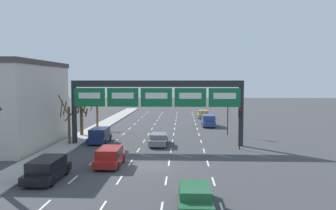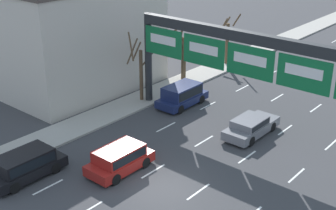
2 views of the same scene
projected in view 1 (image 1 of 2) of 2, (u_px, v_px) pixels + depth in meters
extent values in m
plane|color=#3D3D3F|center=(149.00, 166.00, 26.94)|extent=(220.00, 220.00, 0.00)
cube|color=#A8A399|center=(34.00, 164.00, 27.36)|extent=(2.80, 110.00, 0.15)
cube|color=white|center=(43.00, 206.00, 18.19)|extent=(0.12, 2.00, 0.01)
cube|color=white|center=(73.00, 179.00, 23.17)|extent=(0.12, 2.00, 0.01)
cube|color=white|center=(93.00, 162.00, 28.15)|extent=(0.12, 2.00, 0.01)
cube|color=white|center=(106.00, 150.00, 33.14)|extent=(0.12, 2.00, 0.01)
cube|color=white|center=(116.00, 141.00, 38.12)|extent=(0.12, 2.00, 0.01)
cube|color=white|center=(124.00, 134.00, 43.10)|extent=(0.12, 2.00, 0.01)
cube|color=white|center=(130.00, 128.00, 48.08)|extent=(0.12, 2.00, 0.01)
cube|color=white|center=(135.00, 124.00, 53.06)|extent=(0.12, 2.00, 0.01)
cube|color=white|center=(139.00, 120.00, 58.04)|extent=(0.12, 2.00, 0.01)
cube|color=white|center=(142.00, 117.00, 63.03)|extent=(0.12, 2.00, 0.01)
cube|color=white|center=(145.00, 114.00, 68.01)|extent=(0.12, 2.00, 0.01)
cube|color=white|center=(148.00, 112.00, 72.99)|extent=(0.12, 2.00, 0.01)
cube|color=white|center=(102.00, 207.00, 18.05)|extent=(0.12, 2.00, 0.01)
cube|color=white|center=(119.00, 180.00, 23.03)|extent=(0.12, 2.00, 0.01)
cube|color=white|center=(131.00, 162.00, 28.01)|extent=(0.12, 2.00, 0.01)
cube|color=white|center=(138.00, 150.00, 32.99)|extent=(0.12, 2.00, 0.01)
cube|color=white|center=(144.00, 141.00, 37.97)|extent=(0.12, 2.00, 0.01)
cube|color=white|center=(149.00, 134.00, 42.96)|extent=(0.12, 2.00, 0.01)
cube|color=white|center=(152.00, 129.00, 47.94)|extent=(0.12, 2.00, 0.01)
cube|color=white|center=(155.00, 124.00, 52.92)|extent=(0.12, 2.00, 0.01)
cube|color=white|center=(157.00, 120.00, 57.90)|extent=(0.12, 2.00, 0.01)
cube|color=white|center=(159.00, 117.00, 62.88)|extent=(0.12, 2.00, 0.01)
cube|color=white|center=(161.00, 115.00, 67.86)|extent=(0.12, 2.00, 0.01)
cube|color=white|center=(162.00, 112.00, 72.85)|extent=(0.12, 2.00, 0.01)
cube|color=white|center=(162.00, 208.00, 17.90)|extent=(0.12, 2.00, 0.01)
cube|color=white|center=(166.00, 181.00, 22.89)|extent=(0.12, 2.00, 0.01)
cube|color=white|center=(169.00, 163.00, 27.87)|extent=(0.12, 2.00, 0.01)
cube|color=white|center=(171.00, 150.00, 32.85)|extent=(0.12, 2.00, 0.01)
cube|color=white|center=(173.00, 141.00, 37.83)|extent=(0.12, 2.00, 0.01)
cube|color=white|center=(174.00, 134.00, 42.81)|extent=(0.12, 2.00, 0.01)
cube|color=white|center=(175.00, 129.00, 47.79)|extent=(0.12, 2.00, 0.01)
cube|color=white|center=(175.00, 124.00, 52.78)|extent=(0.12, 2.00, 0.01)
cube|color=white|center=(176.00, 120.00, 57.76)|extent=(0.12, 2.00, 0.01)
cube|color=white|center=(176.00, 117.00, 62.74)|extent=(0.12, 2.00, 0.01)
cube|color=white|center=(177.00, 115.00, 67.72)|extent=(0.12, 2.00, 0.01)
cube|color=white|center=(177.00, 112.00, 72.70)|extent=(0.12, 2.00, 0.01)
cube|color=white|center=(222.00, 210.00, 17.76)|extent=(0.12, 2.00, 0.01)
cube|color=white|center=(213.00, 181.00, 22.74)|extent=(0.12, 2.00, 0.01)
cube|color=white|center=(208.00, 163.00, 27.72)|extent=(0.12, 2.00, 0.01)
cube|color=white|center=(204.00, 151.00, 32.71)|extent=(0.12, 2.00, 0.01)
cube|color=white|center=(201.00, 142.00, 37.69)|extent=(0.12, 2.00, 0.01)
cube|color=white|center=(199.00, 134.00, 42.67)|extent=(0.12, 2.00, 0.01)
cube|color=white|center=(197.00, 129.00, 47.65)|extent=(0.12, 2.00, 0.01)
cube|color=white|center=(196.00, 124.00, 52.63)|extent=(0.12, 2.00, 0.01)
cube|color=white|center=(195.00, 121.00, 57.61)|extent=(0.12, 2.00, 0.01)
cube|color=white|center=(194.00, 117.00, 62.60)|extent=(0.12, 2.00, 0.01)
cube|color=white|center=(193.00, 115.00, 67.58)|extent=(0.12, 2.00, 0.01)
cube|color=white|center=(192.00, 112.00, 72.56)|extent=(0.12, 2.00, 0.01)
cylinder|color=#232628|center=(74.00, 113.00, 35.77)|extent=(0.55, 0.55, 7.03)
cylinder|color=#232628|center=(241.00, 113.00, 34.98)|extent=(0.55, 0.55, 7.03)
cube|color=#232628|center=(157.00, 84.00, 35.14)|extent=(18.10, 0.60, 0.70)
cube|color=#116B38|center=(89.00, 97.00, 35.22)|extent=(3.37, 0.08, 2.01)
cube|color=white|center=(89.00, 96.00, 35.16)|extent=(2.36, 0.02, 0.64)
cube|color=#116B38|center=(123.00, 97.00, 35.07)|extent=(3.37, 0.08, 2.01)
cube|color=white|center=(123.00, 96.00, 35.01)|extent=(2.36, 0.02, 0.64)
cube|color=#116B38|center=(156.00, 97.00, 34.91)|extent=(3.37, 0.08, 2.01)
cube|color=white|center=(156.00, 96.00, 34.85)|extent=(2.36, 0.02, 0.64)
cube|color=#116B38|center=(190.00, 97.00, 34.75)|extent=(3.37, 0.08, 2.01)
cube|color=white|center=(190.00, 96.00, 34.69)|extent=(2.36, 0.02, 0.64)
cube|color=#116B38|center=(225.00, 98.00, 34.59)|extent=(3.37, 0.08, 2.01)
cube|color=white|center=(225.00, 96.00, 34.54)|extent=(2.36, 0.02, 0.64)
cube|color=#235B38|center=(195.00, 199.00, 18.01)|extent=(1.78, 4.53, 0.62)
cube|color=#235B38|center=(195.00, 190.00, 17.70)|extent=(1.64, 2.36, 0.48)
cube|color=black|center=(195.00, 190.00, 17.70)|extent=(1.68, 2.17, 0.34)
cylinder|color=black|center=(181.00, 193.00, 19.42)|extent=(0.22, 0.66, 0.66)
cylinder|color=black|center=(208.00, 193.00, 19.35)|extent=(0.22, 0.66, 0.66)
cube|color=navy|center=(208.00, 123.00, 50.30)|extent=(1.89, 4.72, 0.73)
cube|color=navy|center=(208.00, 118.00, 50.20)|extent=(1.74, 3.30, 0.83)
cube|color=black|center=(208.00, 118.00, 50.20)|extent=(1.78, 3.04, 0.60)
cylinder|color=black|center=(202.00, 123.00, 51.77)|extent=(0.22, 0.66, 0.66)
cylinder|color=black|center=(213.00, 123.00, 51.69)|extent=(0.22, 0.66, 0.66)
cylinder|color=black|center=(203.00, 125.00, 48.95)|extent=(0.22, 0.66, 0.66)
cylinder|color=black|center=(215.00, 125.00, 48.87)|extent=(0.22, 0.66, 0.66)
cube|color=slate|center=(159.00, 140.00, 35.72)|extent=(1.82, 4.65, 0.61)
cube|color=slate|center=(158.00, 136.00, 35.40)|extent=(1.68, 2.42, 0.49)
cube|color=black|center=(158.00, 136.00, 35.40)|extent=(1.71, 2.22, 0.35)
cylinder|color=black|center=(152.00, 140.00, 37.16)|extent=(0.22, 0.66, 0.66)
cylinder|color=black|center=(167.00, 140.00, 37.09)|extent=(0.22, 0.66, 0.66)
cylinder|color=black|center=(150.00, 144.00, 34.38)|extent=(0.22, 0.66, 0.66)
cylinder|color=black|center=(166.00, 144.00, 34.31)|extent=(0.22, 0.66, 0.66)
cube|color=#19234C|center=(100.00, 138.00, 36.96)|extent=(1.91, 4.35, 0.58)
cube|color=#19234C|center=(100.00, 132.00, 36.86)|extent=(1.75, 3.05, 0.88)
cube|color=black|center=(100.00, 132.00, 36.86)|extent=(1.79, 2.80, 0.64)
cylinder|color=black|center=(95.00, 138.00, 38.31)|extent=(0.22, 0.66, 0.66)
cylinder|color=black|center=(110.00, 138.00, 38.23)|extent=(0.22, 0.66, 0.66)
cylinder|color=black|center=(89.00, 142.00, 35.71)|extent=(0.22, 0.66, 0.66)
cylinder|color=black|center=(105.00, 142.00, 35.63)|extent=(0.22, 0.66, 0.66)
cube|color=black|center=(47.00, 173.00, 23.06)|extent=(1.93, 4.51, 0.60)
cube|color=black|center=(47.00, 164.00, 22.97)|extent=(1.78, 3.16, 0.75)
cube|color=black|center=(47.00, 164.00, 22.97)|extent=(1.82, 2.90, 0.54)
cylinder|color=black|center=(43.00, 170.00, 24.46)|extent=(0.22, 0.66, 0.66)
cylinder|color=black|center=(67.00, 170.00, 24.38)|extent=(0.22, 0.66, 0.66)
cylinder|color=black|center=(26.00, 181.00, 21.77)|extent=(0.22, 0.66, 0.66)
cylinder|color=black|center=(52.00, 181.00, 21.69)|extent=(0.22, 0.66, 0.66)
cube|color=maroon|center=(110.00, 160.00, 26.87)|extent=(1.90, 4.05, 0.60)
cube|color=maroon|center=(109.00, 152.00, 26.78)|extent=(1.75, 2.83, 0.71)
cube|color=black|center=(109.00, 152.00, 26.78)|extent=(1.79, 2.61, 0.51)
cylinder|color=black|center=(103.00, 158.00, 28.13)|extent=(0.22, 0.66, 0.66)
cylinder|color=black|center=(123.00, 159.00, 28.06)|extent=(0.22, 0.66, 0.66)
cylinder|color=black|center=(95.00, 166.00, 25.71)|extent=(0.22, 0.66, 0.66)
cylinder|color=black|center=(117.00, 166.00, 25.63)|extent=(0.22, 0.66, 0.66)
cube|color=#A88947|center=(203.00, 115.00, 61.40)|extent=(1.81, 4.34, 0.69)
cube|color=#A88947|center=(203.00, 112.00, 61.09)|extent=(1.67, 2.26, 0.61)
cube|color=black|center=(203.00, 112.00, 61.09)|extent=(1.70, 2.08, 0.44)
cylinder|color=black|center=(198.00, 116.00, 62.75)|extent=(0.22, 0.66, 0.66)
cylinder|color=black|center=(207.00, 116.00, 62.67)|extent=(0.22, 0.66, 0.66)
cylinder|color=black|center=(199.00, 117.00, 60.15)|extent=(0.22, 0.66, 0.66)
cylinder|color=black|center=(208.00, 117.00, 60.08)|extent=(0.22, 0.66, 0.66)
cylinder|color=black|center=(228.00, 119.00, 42.05)|extent=(0.12, 0.12, 4.09)
cube|color=black|center=(228.00, 100.00, 41.86)|extent=(0.30, 0.24, 0.90)
sphere|color=#3D0E0C|center=(228.00, 98.00, 41.71)|extent=(0.20, 0.20, 0.20)
sphere|color=#412F0C|center=(228.00, 100.00, 41.73)|extent=(0.20, 0.20, 0.20)
sphere|color=green|center=(228.00, 102.00, 41.76)|extent=(0.20, 0.20, 0.20)
cylinder|color=black|center=(240.00, 134.00, 33.24)|extent=(0.12, 0.12, 3.28)
cube|color=black|center=(240.00, 113.00, 33.08)|extent=(0.30, 0.24, 0.90)
sphere|color=red|center=(240.00, 110.00, 32.93)|extent=(0.20, 0.20, 0.20)
sphere|color=#412F0C|center=(240.00, 113.00, 32.95)|extent=(0.20, 0.20, 0.20)
sphere|color=#0E3515|center=(240.00, 116.00, 32.98)|extent=(0.20, 0.20, 0.20)
cylinder|color=brown|center=(69.00, 125.00, 35.55)|extent=(0.28, 0.28, 4.03)
cylinder|color=brown|center=(72.00, 113.00, 36.26)|extent=(1.71, 0.22, 1.84)
cylinder|color=brown|center=(63.00, 104.00, 34.78)|extent=(1.38, 0.98, 1.92)
cylinder|color=brown|center=(65.00, 108.00, 35.45)|extent=(0.17, 0.99, 1.37)
cylinder|color=brown|center=(61.00, 108.00, 35.30)|extent=(0.43, 1.60, 1.74)
cylinder|color=brown|center=(97.00, 114.00, 47.64)|extent=(0.33, 0.33, 3.94)
cylinder|color=brown|center=(92.00, 105.00, 47.66)|extent=(0.33, 1.57, 1.70)
cylinder|color=brown|center=(102.00, 99.00, 48.14)|extent=(1.53, 1.19, 1.57)
cylinder|color=brown|center=(93.00, 104.00, 47.81)|extent=(0.67, 1.45, 1.89)
cylinder|color=brown|center=(81.00, 120.00, 41.44)|extent=(0.42, 0.42, 3.77)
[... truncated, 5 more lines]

